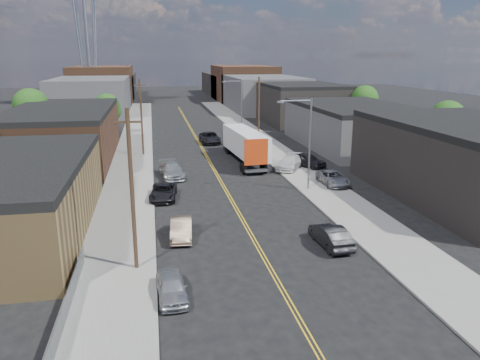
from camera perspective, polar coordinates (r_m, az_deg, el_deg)
name	(u,v)px	position (r m, az deg, el deg)	size (l,w,h in m)	color
ground	(195,135)	(78.74, -5.56, 5.46)	(260.00, 260.00, 0.00)	black
centerline	(205,153)	(64.06, -4.33, 3.30)	(0.32, 120.00, 0.01)	gold
sidewalk_left	(134,155)	(63.74, -12.85, 2.98)	(5.00, 140.00, 0.15)	slate
sidewalk_right	(272,150)	(65.74, 3.94, 3.67)	(5.00, 140.00, 0.15)	slate
warehouse_tan	(1,198)	(38.46, -27.14, -1.94)	(12.00, 22.00, 5.60)	brown
warehouse_brown	(63,134)	(63.13, -20.81, 5.24)	(12.00, 26.00, 6.60)	#482C1D
industrial_right_a	(472,160)	(48.10, 26.43, 2.18)	(14.00, 22.00, 7.10)	black
industrial_right_b	(354,125)	(70.31, 13.76, 6.48)	(14.00, 24.00, 6.10)	#343436
industrial_right_c	(300,103)	(94.35, 7.29, 9.30)	(14.00, 22.00, 7.60)	black
skyline_left_a	(93,96)	(113.50, -17.54, 9.78)	(16.00, 30.00, 8.00)	#343436
skyline_right_a	(263,93)	(115.88, 2.82, 10.53)	(16.00, 30.00, 8.00)	#343436
skyline_left_b	(103,85)	(138.24, -16.41, 11.08)	(16.00, 26.00, 10.00)	#482C1D
skyline_right_b	(243,83)	(140.20, 0.42, 11.72)	(16.00, 26.00, 10.00)	#482C1D
skyline_left_c	(109,86)	(158.22, -15.69, 11.00)	(16.00, 40.00, 7.00)	black
skyline_right_c	(232,84)	(159.93, -0.99, 11.58)	(16.00, 40.00, 7.00)	black
streetlight_near	(306,137)	(45.40, 8.05, 5.22)	(3.39, 0.25, 9.00)	gray
streetlight_far	(239,102)	(79.07, -0.09, 9.46)	(3.39, 0.25, 9.00)	gray
utility_pole_left_near	(132,190)	(28.49, -13.04, -1.22)	(1.60, 0.26, 10.00)	black
utility_pole_left_far	(141,117)	(62.88, -11.93, 7.55)	(1.60, 0.26, 10.00)	black
utility_pole_right	(259,111)	(67.53, 2.30, 8.35)	(1.60, 0.26, 10.00)	black
chainlink_fence	(62,322)	(24.65, -20.93, -15.87)	(0.05, 16.00, 1.22)	slate
tree_left_mid	(31,108)	(74.75, -24.08, 7.98)	(5.10, 5.04, 8.37)	black
tree_left_far	(107,108)	(80.14, -15.86, 8.43)	(4.35, 4.20, 6.97)	black
tree_right_near	(447,121)	(65.37, 23.97, 6.63)	(4.60, 4.48, 7.44)	black
tree_right_far	(365,101)	(86.06, 14.98, 9.31)	(4.85, 4.76, 7.91)	black
semi_truck	(243,143)	(58.68, 0.34, 4.59)	(3.63, 15.83, 4.10)	silver
car_left_a	(171,287)	(26.40, -8.36, -12.78)	(1.58, 3.94, 1.34)	#A1A4A6
car_left_b	(181,229)	(34.40, -7.19, -5.89)	(1.51, 4.32, 1.42)	#856C57
car_left_c	(163,192)	(43.73, -9.33, -1.45)	(2.29, 4.97, 1.38)	black
car_left_d	(172,170)	(51.44, -8.33, 1.19)	(2.23, 5.48, 1.59)	#9A9D9F
car_right_oncoming	(331,236)	(33.32, 10.98, -6.69)	(1.59, 4.55, 1.50)	black
car_right_lot_a	(333,178)	(48.44, 11.29, 0.26)	(2.31, 5.00, 1.39)	gray
car_right_lot_b	(290,162)	(54.40, 6.07, 2.16)	(2.16, 5.30, 1.54)	silver
car_right_lot_c	(308,160)	(55.72, 8.27, 2.43)	(1.91, 4.74, 1.62)	black
car_ahead_truck	(210,138)	(71.19, -3.68, 5.16)	(2.73, 5.92, 1.64)	black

